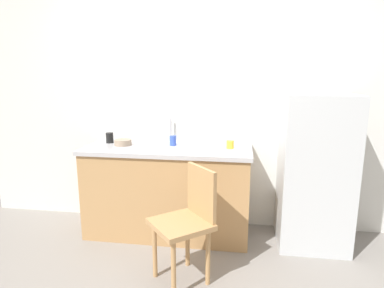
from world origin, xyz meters
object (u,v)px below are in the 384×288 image
refrigerator (314,171)px  cup_blue (173,141)px  terracotta_bowl (123,142)px  cup_black (110,138)px  chair (188,219)px  cup_yellow (230,144)px

refrigerator → cup_blue: 1.37m
refrigerator → terracotta_bowl: bearing=179.4°
cup_blue → cup_black: bearing=177.5°
refrigerator → terracotta_bowl: 1.85m
refrigerator → chair: (-1.06, -0.74, -0.21)m
refrigerator → cup_black: 2.03m
chair → cup_blue: (-0.28, 0.82, 0.44)m
terracotta_bowl → cup_black: (-0.18, 0.09, 0.02)m
terracotta_bowl → cup_black: 0.20m
cup_blue → cup_yellow: bearing=-5.0°
refrigerator → cup_blue: bearing=176.4°
cup_blue → cup_yellow: size_ratio=1.30×
refrigerator → cup_black: size_ratio=13.47×
chair → terracotta_bowl: bearing=-174.6°
cup_blue → refrigerator: bearing=-3.6°
chair → refrigerator: bearing=84.6°
cup_yellow → cup_black: cup_black is taller
cup_black → chair: bearing=-41.8°
chair → cup_yellow: bearing=119.6°
refrigerator → cup_yellow: bearing=177.4°
refrigerator → chair: bearing=-145.2°
cup_yellow → terracotta_bowl: bearing=-179.2°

